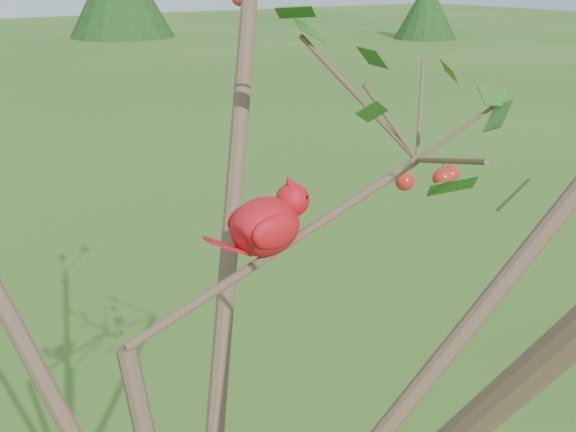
% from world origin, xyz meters
% --- Properties ---
extents(crabapple_tree, '(2.35, 2.05, 2.95)m').
position_xyz_m(crabapple_tree, '(0.03, -0.02, 2.12)').
color(crabapple_tree, '#463326').
rests_on(crabapple_tree, ground).
extents(cardinal, '(0.22, 0.11, 0.16)m').
position_xyz_m(cardinal, '(0.22, 0.08, 2.13)').
color(cardinal, '#B20F13').
rests_on(cardinal, ground).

